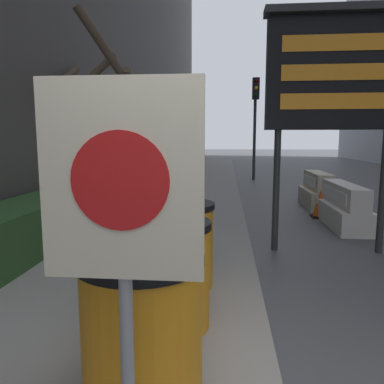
# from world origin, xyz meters

# --- Properties ---
(hedge_strip) EXTENTS (0.90, 4.16, 0.69)m
(hedge_strip) POSITION_xyz_m (-3.21, 3.15, 0.47)
(hedge_strip) COLOR #284C23
(hedge_strip) RESTS_ON sidewalk_left
(bare_tree) EXTENTS (1.63, 1.64, 3.93)m
(bare_tree) POSITION_xyz_m (-2.97, 5.70, 1.94)
(bare_tree) COLOR #4C3D2D
(bare_tree) RESTS_ON sidewalk_left
(barrel_drum_foreground) EXTENTS (0.75, 0.75, 0.91)m
(barrel_drum_foreground) POSITION_xyz_m (-0.88, 0.36, 0.59)
(barrel_drum_foreground) COLOR orange
(barrel_drum_foreground) RESTS_ON sidewalk_left
(barrel_drum_middle) EXTENTS (0.75, 0.75, 0.91)m
(barrel_drum_middle) POSITION_xyz_m (-0.88, 1.26, 0.59)
(barrel_drum_middle) COLOR orange
(barrel_drum_middle) RESTS_ON sidewalk_left
(barrel_drum_back) EXTENTS (0.75, 0.75, 0.91)m
(barrel_drum_back) POSITION_xyz_m (-0.88, 2.16, 0.59)
(barrel_drum_back) COLOR orange
(barrel_drum_back) RESTS_ON sidewalk_left
(warning_sign) EXTENTS (0.68, 0.08, 1.83)m
(warning_sign) POSITION_xyz_m (-0.81, -0.24, 1.42)
(warning_sign) COLOR gray
(warning_sign) RESTS_ON sidewalk_left
(message_board) EXTENTS (2.07, 0.36, 3.54)m
(message_board) POSITION_xyz_m (1.15, 4.00, 2.64)
(message_board) COLOR #28282B
(message_board) RESTS_ON ground_plane
(jersey_barrier_white) EXTENTS (0.62, 1.93, 0.84)m
(jersey_barrier_white) POSITION_xyz_m (1.91, 5.73, 0.37)
(jersey_barrier_white) COLOR silver
(jersey_barrier_white) RESTS_ON ground_plane
(jersey_barrier_cream) EXTENTS (0.64, 1.65, 0.88)m
(jersey_barrier_cream) POSITION_xyz_m (1.91, 7.89, 0.39)
(jersey_barrier_cream) COLOR beige
(jersey_barrier_cream) RESTS_ON ground_plane
(traffic_cone_mid) EXTENTS (0.31, 0.31, 0.56)m
(traffic_cone_mid) POSITION_xyz_m (3.09, 8.08, 0.27)
(traffic_cone_mid) COLOR black
(traffic_cone_mid) RESTS_ON ground_plane
(traffic_cone_far) EXTENTS (0.35, 0.35, 0.62)m
(traffic_cone_far) POSITION_xyz_m (1.66, 6.53, 0.30)
(traffic_cone_far) COLOR black
(traffic_cone_far) RESTS_ON ground_plane
(traffic_light_near_curb) EXTENTS (0.28, 0.44, 4.13)m
(traffic_light_near_curb) POSITION_xyz_m (0.75, 13.96, 2.99)
(traffic_light_near_curb) COLOR #2D2D30
(traffic_light_near_curb) RESTS_ON ground_plane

